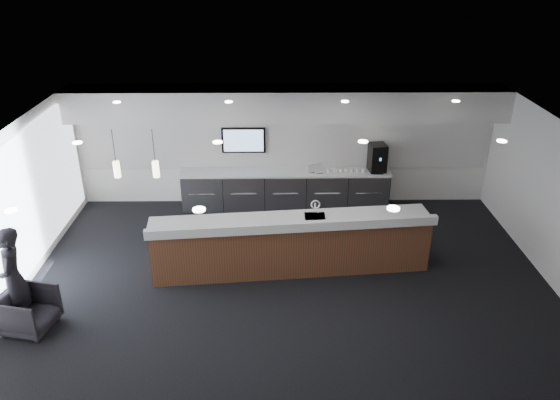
{
  "coord_description": "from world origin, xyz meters",
  "views": [
    {
      "loc": [
        -0.27,
        -8.52,
        5.95
      ],
      "look_at": [
        -0.16,
        1.3,
        1.29
      ],
      "focal_mm": 35.0,
      "sensor_mm": 36.0,
      "label": 1
    }
  ],
  "objects_px": {
    "service_counter": "(291,244)",
    "coffee_machine": "(377,158)",
    "armchair": "(28,311)",
    "lounge_guest": "(13,278)"
  },
  "relations": [
    {
      "from": "coffee_machine",
      "to": "lounge_guest",
      "type": "xyz_separation_m",
      "value": [
        -6.8,
        -4.53,
        -0.37
      ]
    },
    {
      "from": "armchair",
      "to": "lounge_guest",
      "type": "distance_m",
      "value": 0.6
    },
    {
      "from": "coffee_machine",
      "to": "armchair",
      "type": "xyz_separation_m",
      "value": [
        -6.6,
        -4.68,
        -0.92
      ]
    },
    {
      "from": "service_counter",
      "to": "coffee_machine",
      "type": "xyz_separation_m",
      "value": [
        2.14,
        2.86,
        0.71
      ]
    },
    {
      "from": "armchair",
      "to": "coffee_machine",
      "type": "bearing_deg",
      "value": -42.51
    },
    {
      "from": "coffee_machine",
      "to": "armchair",
      "type": "relative_size",
      "value": 0.83
    },
    {
      "from": "service_counter",
      "to": "coffee_machine",
      "type": "height_order",
      "value": "coffee_machine"
    },
    {
      "from": "service_counter",
      "to": "armchair",
      "type": "height_order",
      "value": "service_counter"
    },
    {
      "from": "service_counter",
      "to": "coffee_machine",
      "type": "bearing_deg",
      "value": 47.63
    },
    {
      "from": "service_counter",
      "to": "lounge_guest",
      "type": "distance_m",
      "value": 4.96
    }
  ]
}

